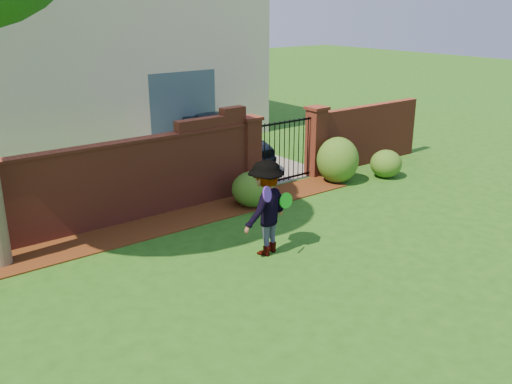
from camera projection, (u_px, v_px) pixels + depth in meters
ground at (278, 278)px, 9.52m from camera, size 80.00×80.00×0.01m
mulch_bed at (139, 230)px, 11.48m from camera, size 11.10×1.08×0.03m
brick_wall at (72, 190)px, 11.07m from camera, size 8.70×0.31×2.16m
brick_wall_return at (367, 135)px, 16.06m from camera, size 4.00×0.25×1.70m
pillar_left at (250, 154)px, 13.60m from camera, size 0.50×0.50×1.88m
pillar_right at (316, 141)px, 14.87m from camera, size 0.50×0.50×1.88m
iron_gate at (284, 151)px, 14.27m from camera, size 1.78×0.03×1.60m
driveway at (202, 152)px, 17.55m from camera, size 3.20×8.00×0.01m
house at (67, 45)px, 18.10m from camera, size 12.40×6.40×6.30m
car at (228, 139)px, 16.19m from camera, size 2.46×4.41×1.42m
shrub_left at (253, 189)px, 12.78m from camera, size 0.99×0.99×0.81m
shrub_middle at (338, 160)px, 14.42m from camera, size 1.09×1.09×1.20m
shrub_right at (386, 164)px, 14.92m from camera, size 0.84×0.84×0.74m
man at (268, 208)px, 10.18m from camera, size 1.30×0.98×1.79m
frisbee_purple at (267, 194)px, 9.62m from camera, size 0.29×0.20×0.28m
frisbee_green at (286, 200)px, 10.33m from camera, size 0.30×0.08×0.30m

